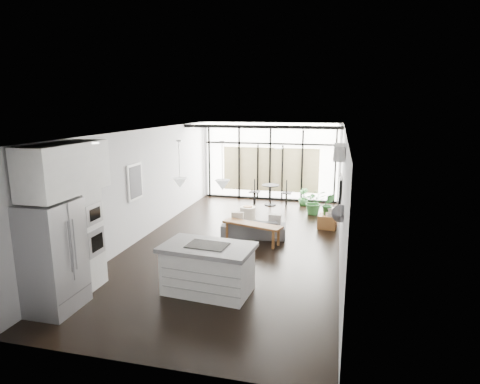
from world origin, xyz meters
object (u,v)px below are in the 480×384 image
at_px(milk_can, 331,218).
at_px(tv, 340,189).
at_px(island, 208,269).
at_px(sofa, 254,225).
at_px(console_bench, 252,233).
at_px(pouf, 248,213).
at_px(fridge, 53,257).

xyz_separation_m(milk_can, tv, (0.21, -0.78, 1.00)).
height_order(island, tv, tv).
height_order(island, sofa, island).
xyz_separation_m(console_bench, pouf, (-0.57, 2.03, -0.06)).
relative_size(sofa, pouf, 3.46).
xyz_separation_m(fridge, pouf, (1.95, 6.11, -0.75)).
relative_size(island, fridge, 0.89).
height_order(console_bench, pouf, console_bench).
distance_m(island, fridge, 2.63).
distance_m(island, console_bench, 2.89).
bearing_deg(console_bench, sofa, 114.88).
bearing_deg(tv, console_bench, -157.46).
bearing_deg(milk_can, pouf, 171.41).
bearing_deg(pouf, milk_can, -8.59).
bearing_deg(tv, fridge, -133.00).
relative_size(console_bench, tv, 1.41).
relative_size(pouf, tv, 0.44).
bearing_deg(fridge, pouf, 72.31).
height_order(sofa, milk_can, sofa).
distance_m(sofa, milk_can, 2.29).
height_order(pouf, tv, tv).
bearing_deg(pouf, island, -86.02).
bearing_deg(fridge, island, 27.79).
bearing_deg(tv, milk_can, 104.98).
xyz_separation_m(fridge, sofa, (2.46, 4.53, -0.61)).
height_order(island, fridge, fridge).
distance_m(sofa, console_bench, 0.46).
distance_m(console_bench, pouf, 2.11).
bearing_deg(sofa, island, 80.24).
bearing_deg(milk_can, console_bench, -138.78).
height_order(sofa, pouf, sofa).
height_order(console_bench, milk_can, milk_can).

